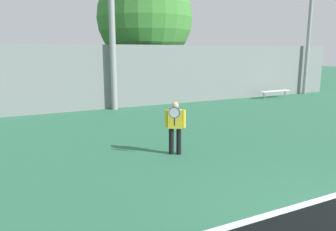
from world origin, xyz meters
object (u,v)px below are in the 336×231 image
(tree_green_tall, at_px, (145,18))
(bench_courtside_far, at_px, (275,91))
(tennis_player, at_px, (175,125))
(light_pole_near_left, at_px, (111,6))

(tree_green_tall, bearing_deg, bench_courtside_far, -24.98)
(tennis_player, xyz_separation_m, bench_courtside_far, (10.78, 7.12, -0.43))
(light_pole_near_left, bearing_deg, bench_courtside_far, -3.54)
(bench_courtside_far, distance_m, light_pole_near_left, 11.08)
(light_pole_near_left, distance_m, tree_green_tall, 3.97)
(light_pole_near_left, bearing_deg, tennis_player, -95.13)
(light_pole_near_left, bearing_deg, tree_green_tall, 43.78)
(tennis_player, height_order, light_pole_near_left, light_pole_near_left)
(tree_green_tall, bearing_deg, light_pole_near_left, -136.22)
(tennis_player, bearing_deg, light_pole_near_left, 116.70)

